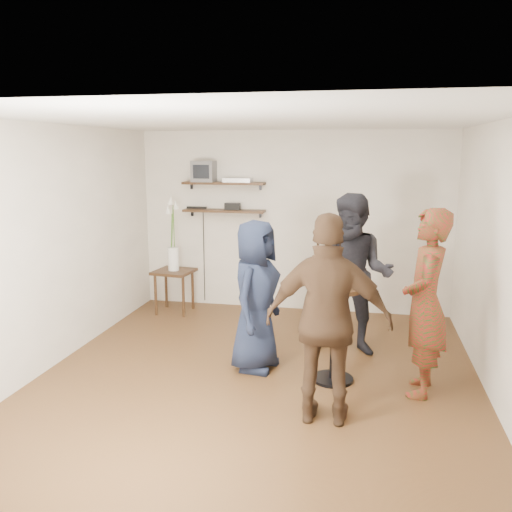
{
  "coord_description": "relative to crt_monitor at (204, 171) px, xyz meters",
  "views": [
    {
      "loc": [
        1.04,
        -5.24,
        2.32
      ],
      "look_at": [
        -0.12,
        0.4,
        1.19
      ],
      "focal_mm": 38.0,
      "sensor_mm": 36.0,
      "label": 1
    }
  ],
  "objects": [
    {
      "name": "wine_glass_fl",
      "position": [
        2.0,
        -2.38,
        -0.89
      ],
      "size": [
        0.06,
        0.06,
        0.19
      ],
      "color": "silver",
      "rests_on": "drinks_table"
    },
    {
      "name": "shelf_upper",
      "position": [
        0.29,
        0.0,
        -0.17
      ],
      "size": [
        1.2,
        0.25,
        0.04
      ],
      "primitive_type": "cube",
      "color": "black",
      "rests_on": "room"
    },
    {
      "name": "radio",
      "position": [
        0.42,
        0.0,
        -0.5
      ],
      "size": [
        0.22,
        0.1,
        0.1
      ],
      "primitive_type": "cube",
      "color": "black",
      "rests_on": "shelf_lower"
    },
    {
      "name": "wine_glass_bl",
      "position": [
        2.03,
        -2.29,
        -0.88
      ],
      "size": [
        0.07,
        0.07,
        0.21
      ],
      "color": "silver",
      "rests_on": "drinks_table"
    },
    {
      "name": "person_dark",
      "position": [
        2.22,
        -1.52,
        -1.09
      ],
      "size": [
        1.02,
        0.86,
        1.85
      ],
      "primitive_type": "imported",
      "rotation": [
        0.0,
        0.0,
        -0.19
      ],
      "color": "black",
      "rests_on": "room"
    },
    {
      "name": "wine_glass_br",
      "position": [
        2.09,
        -2.35,
        -0.89
      ],
      "size": [
        0.07,
        0.07,
        0.2
      ],
      "color": "silver",
      "rests_on": "drinks_table"
    },
    {
      "name": "dvd_deck",
      "position": [
        0.5,
        0.0,
        -0.12
      ],
      "size": [
        0.4,
        0.24,
        0.06
      ],
      "primitive_type": "cube",
      "color": "silver",
      "rests_on": "shelf_upper"
    },
    {
      "name": "wine_glass_fr",
      "position": [
        2.13,
        -2.4,
        -0.89
      ],
      "size": [
        0.07,
        0.07,
        0.2
      ],
      "color": "silver",
      "rests_on": "drinks_table"
    },
    {
      "name": "power_strip",
      "position": [
        -0.14,
        0.05,
        -0.54
      ],
      "size": [
        0.3,
        0.05,
        0.03
      ],
      "primitive_type": "cube",
      "color": "black",
      "rests_on": "shelf_lower"
    },
    {
      "name": "person_navy",
      "position": [
        1.21,
        -2.2,
        -1.21
      ],
      "size": [
        0.66,
        0.87,
        1.61
      ],
      "primitive_type": "imported",
      "rotation": [
        0.0,
        0.0,
        1.38
      ],
      "color": "#151C30",
      "rests_on": "room"
    },
    {
      "name": "person_brown",
      "position": [
        2.05,
        -3.22,
        -1.11
      ],
      "size": [
        1.07,
        0.45,
        1.82
      ],
      "primitive_type": "imported",
      "rotation": [
        0.0,
        0.0,
        3.14
      ],
      "color": "#402B1B",
      "rests_on": "room"
    },
    {
      "name": "shelf_lower",
      "position": [
        0.29,
        0.0,
        -0.57
      ],
      "size": [
        1.2,
        0.25,
        0.04
      ],
      "primitive_type": "cube",
      "color": "black",
      "rests_on": "room"
    },
    {
      "name": "drinks_table",
      "position": [
        2.06,
        -2.36,
        -1.38
      ],
      "size": [
        0.55,
        0.55,
        1.0
      ],
      "color": "black",
      "rests_on": "room"
    },
    {
      "name": "room",
      "position": [
        1.29,
        -2.38,
        -0.72
      ],
      "size": [
        4.58,
        5.08,
        2.68
      ],
      "color": "#432715",
      "rests_on": "ground"
    },
    {
      "name": "side_table",
      "position": [
        -0.36,
        -0.4,
        -1.5
      ],
      "size": [
        0.58,
        0.58,
        0.62
      ],
      "rotation": [
        0.0,
        0.0,
        -0.14
      ],
      "color": "black",
      "rests_on": "room"
    },
    {
      "name": "person_plaid",
      "position": [
        2.91,
        -2.47,
        -1.12
      ],
      "size": [
        0.51,
        0.7,
        1.8
      ],
      "primitive_type": "imported",
      "rotation": [
        0.0,
        0.0,
        4.59
      ],
      "color": "red",
      "rests_on": "room"
    },
    {
      "name": "vase_lilies",
      "position": [
        -0.36,
        -0.41,
        -1.05
      ],
      "size": [
        0.2,
        0.21,
        1.09
      ],
      "rotation": [
        0.0,
        0.0,
        -0.14
      ],
      "color": "white",
      "rests_on": "side_table"
    },
    {
      "name": "crt_monitor",
      "position": [
        0.0,
        0.0,
        0.0
      ],
      "size": [
        0.32,
        0.3,
        0.3
      ],
      "primitive_type": "cube",
      "color": "#59595B",
      "rests_on": "shelf_upper"
    }
  ]
}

